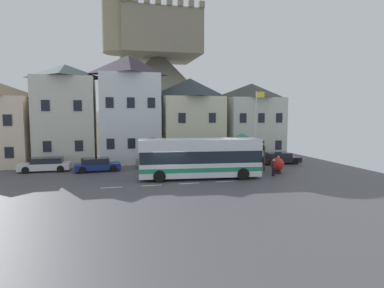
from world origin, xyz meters
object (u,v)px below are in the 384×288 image
at_px(parked_car_00, 46,165).
at_px(transit_bus, 200,159).
at_px(pedestrian_02, 273,166).
at_px(parked_car_03, 97,165).
at_px(parked_car_01, 233,159).
at_px(parked_car_02, 156,161).
at_px(bus_shelter, 242,139).
at_px(townhouse_04, 251,121).
at_px(townhouse_03, 190,119).
at_px(townhouse_01, 67,114).
at_px(public_bench, 216,162).
at_px(pedestrian_01, 254,162).
at_px(townhouse_02, 129,109).
at_px(parked_car_04, 279,158).
at_px(hilltop_castle, 158,94).
at_px(harbour_buoy, 277,165).
at_px(flagpole, 256,124).
at_px(townhouse_00, 1,125).
at_px(pedestrian_00, 278,163).

bearing_deg(parked_car_00, transit_bus, 153.82).
bearing_deg(pedestrian_02, parked_car_03, 157.90).
bearing_deg(parked_car_01, parked_car_02, 170.57).
distance_m(bus_shelter, pedestrian_02, 4.88).
bearing_deg(townhouse_04, townhouse_03, 175.33).
xyz_separation_m(townhouse_01, parked_car_00, (-1.43, -4.99, -4.76)).
xyz_separation_m(townhouse_03, public_bench, (1.22, -6.39, -4.37)).
height_order(transit_bus, public_bench, transit_bus).
xyz_separation_m(parked_car_01, pedestrian_01, (0.49, -4.32, 0.29)).
relative_size(townhouse_01, parked_car_03, 2.49).
height_order(townhouse_02, parked_car_00, townhouse_02).
bearing_deg(townhouse_03, parked_car_01, -60.96).
relative_size(townhouse_04, parked_car_04, 2.08).
height_order(hilltop_castle, pedestrian_02, hilltop_castle).
distance_m(parked_car_04, harbour_buoy, 5.98).
distance_m(townhouse_02, parked_car_01, 12.93).
xyz_separation_m(transit_bus, parked_car_02, (-2.86, 6.53, -1.04)).
relative_size(parked_car_03, parked_car_04, 0.98).
xyz_separation_m(bus_shelter, pedestrian_01, (0.42, -1.98, -2.03)).
height_order(parked_car_03, parked_car_04, parked_car_03).
xyz_separation_m(hilltop_castle, parked_car_03, (-9.45, -24.45, -8.25)).
relative_size(townhouse_01, flagpole, 1.40).
bearing_deg(pedestrian_01, pedestrian_02, -69.46).
distance_m(townhouse_03, bus_shelter, 9.08).
bearing_deg(bus_shelter, parked_car_01, 91.56).
height_order(townhouse_00, townhouse_03, townhouse_03).
height_order(townhouse_00, townhouse_02, townhouse_02).
relative_size(townhouse_04, pedestrian_00, 5.78).
relative_size(parked_car_03, pedestrian_02, 2.87).
relative_size(townhouse_02, transit_bus, 1.15).
bearing_deg(parked_car_04, bus_shelter, -158.37).
height_order(parked_car_00, parked_car_01, parked_car_00).
height_order(townhouse_00, bus_shelter, townhouse_00).
relative_size(parked_car_03, pedestrian_00, 2.73).
distance_m(pedestrian_01, pedestrian_02, 2.39).
bearing_deg(bus_shelter, public_bench, 138.94).
bearing_deg(pedestrian_00, bus_shelter, 131.53).
xyz_separation_m(townhouse_02, flagpole, (12.13, -7.55, -1.56)).
distance_m(transit_bus, pedestrian_01, 6.06).
bearing_deg(pedestrian_02, pedestrian_01, 110.54).
relative_size(parked_car_04, public_bench, 2.59).
bearing_deg(parked_car_04, pedestrian_02, -122.11).
relative_size(public_bench, flagpole, 0.22).
xyz_separation_m(townhouse_04, parked_car_00, (-23.16, -4.44, -3.94)).
xyz_separation_m(transit_bus, pedestrian_01, (5.77, 1.66, -0.77)).
bearing_deg(harbour_buoy, public_bench, 131.22).
xyz_separation_m(townhouse_00, townhouse_02, (13.16, 0.15, 1.68)).
distance_m(townhouse_00, hilltop_castle, 27.30).
distance_m(townhouse_03, parked_car_01, 7.94).
height_order(parked_car_00, parked_car_03, parked_car_00).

